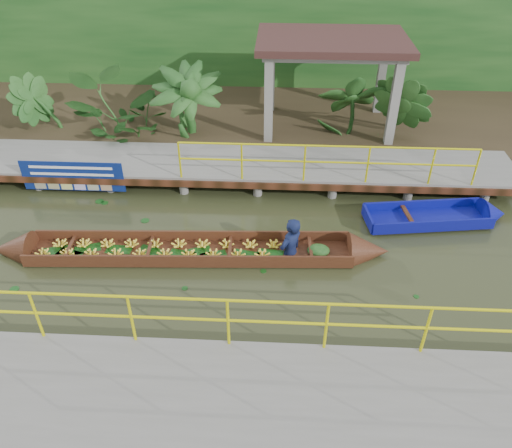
{
  "coord_description": "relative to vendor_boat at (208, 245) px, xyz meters",
  "views": [
    {
      "loc": [
        1.55,
        -8.7,
        7.2
      ],
      "look_at": [
        1.07,
        0.5,
        0.6
      ],
      "focal_mm": 35.0,
      "sensor_mm": 36.0,
      "label": 1
    }
  ],
  "objects": [
    {
      "name": "near_dock",
      "position": [
        0.99,
        -4.27,
        0.02
      ],
      "size": [
        18.0,
        2.4,
        1.73
      ],
      "color": "slate",
      "rests_on": "ground"
    },
    {
      "name": "foliage_backdrop",
      "position": [
        -0.01,
        9.93,
        1.72
      ],
      "size": [
        30.0,
        0.8,
        4.0
      ],
      "primitive_type": "cube",
      "color": "#154116",
      "rests_on": "ground"
    },
    {
      "name": "vendor_boat",
      "position": [
        0.0,
        0.0,
        0.0
      ],
      "size": [
        9.04,
        1.3,
        2.2
      ],
      "rotation": [
        0.0,
        0.0,
        0.05
      ],
      "color": "#381B0F",
      "rests_on": "ground"
    },
    {
      "name": "moored_blue_boat",
      "position": [
        6.07,
        1.65,
        -0.13
      ],
      "size": [
        3.61,
        1.37,
        0.84
      ],
      "rotation": [
        0.0,
        0.0,
        0.14
      ],
      "color": "#0B0F7F",
      "rests_on": "ground"
    },
    {
      "name": "far_dock",
      "position": [
        0.01,
        3.36,
        0.2
      ],
      "size": [
        16.0,
        2.06,
        1.66
      ],
      "color": "slate",
      "rests_on": "ground"
    },
    {
      "name": "tropical_plants",
      "position": [
        -1.56,
        5.23,
        1.05
      ],
      "size": [
        14.4,
        1.4,
        1.75
      ],
      "color": "#154116",
      "rests_on": "ground"
    },
    {
      "name": "ground",
      "position": [
        -0.01,
        -0.07,
        -0.28
      ],
      "size": [
        80.0,
        80.0,
        0.0
      ],
      "primitive_type": "plane",
      "color": "#272E17",
      "rests_on": "ground"
    },
    {
      "name": "blue_banner",
      "position": [
        -3.9,
        2.41,
        0.28
      ],
      "size": [
        2.74,
        0.04,
        0.86
      ],
      "color": "navy",
      "rests_on": "ground"
    },
    {
      "name": "pavilion",
      "position": [
        2.99,
        6.23,
        2.54
      ],
      "size": [
        4.4,
        3.0,
        3.0
      ],
      "color": "slate",
      "rests_on": "ground"
    },
    {
      "name": "land_strip",
      "position": [
        -0.01,
        7.43,
        -0.05
      ],
      "size": [
        30.0,
        8.0,
        0.45
      ],
      "primitive_type": "cube",
      "color": "#2F2417",
      "rests_on": "ground"
    }
  ]
}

